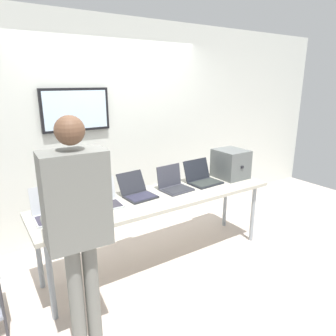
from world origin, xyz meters
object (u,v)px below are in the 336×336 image
Objects in this scene: laptop_station_3 at (174,184)px; person at (77,215)px; laptop_station_0 at (54,210)px; laptop_station_4 at (202,178)px; laptop_station_1 at (101,200)px; equipment_box at (231,164)px; coffee_mug at (108,215)px; workbench at (160,201)px; laptop_station_2 at (137,191)px.

laptop_station_3 is 1.50m from person.
laptop_station_0 is 0.94× the size of laptop_station_4.
laptop_station_1 is 1.07× the size of laptop_station_3.
laptop_station_3 is at bearing 178.88° from equipment_box.
laptop_station_3 is 0.99m from coffee_mug.
laptop_station_0 is (-1.08, 0.08, 0.12)m from workbench.
coffee_mug is (0.38, 0.37, -0.24)m from person.
person is at bearing -121.72° from laptop_station_1.
laptop_station_4 is at bearing 176.13° from equipment_box.
workbench is at bearing -172.13° from laptop_station_4.
laptop_station_2 is (-0.21, 0.12, 0.11)m from workbench.
workbench is 1.28m from person.
laptop_station_4 is at bearing 0.06° from laptop_station_1.
laptop_station_3 is at bearing 28.16° from person.
workbench is 6.78× the size of laptop_station_2.
laptop_station_4 reaches higher than laptop_station_2.
laptop_station_2 is 0.61m from coffee_mug.
laptop_station_0 is 0.97× the size of laptop_station_1.
person reaches higher than laptop_station_3.
workbench is at bearing -30.06° from laptop_station_2.
laptop_station_2 is (-1.31, 0.06, -0.12)m from equipment_box.
workbench is 0.74m from coffee_mug.
equipment_box is at bearing -2.50° from laptop_station_2.
laptop_station_2 is at bearing 37.48° from coffee_mug.
equipment_box reaches higher than laptop_station_4.
laptop_station_4 is 1.89m from person.
laptop_station_1 reaches higher than laptop_station_2.
laptop_station_0 is 0.21× the size of person.
person is (-2.17, -0.68, 0.11)m from equipment_box.
laptop_station_1 is at bearing -176.02° from laptop_station_2.
laptop_station_3 is (1.32, -0.00, -0.00)m from laptop_station_0.
equipment_box is 1.06× the size of laptop_station_1.
laptop_station_3 reaches higher than coffee_mug.
person is (-0.44, -0.71, 0.23)m from laptop_station_1.
laptop_station_0 is 0.51m from coffee_mug.
laptop_station_2 is at bearing 2.34° from laptop_station_0.
laptop_station_0 is 0.93× the size of laptop_station_2.
equipment_box is 1.83m from coffee_mug.
laptop_station_1 is (0.45, 0.01, -0.00)m from laptop_station_0.
person is (-1.07, -0.62, 0.34)m from workbench.
person is at bearing -151.84° from laptop_station_3.
equipment_box is (1.11, 0.06, 0.24)m from workbench.
equipment_box is 2.28m from person.
equipment_box is 4.33× the size of coffee_mug.
equipment_box is at bearing 9.88° from coffee_mug.
equipment_box is 1.02× the size of laptop_station_2.
laptop_station_3 is (0.45, -0.04, 0.01)m from laptop_station_2.
person is at bearing -149.79° from workbench.
coffee_mug is (0.39, -0.33, -0.02)m from laptop_station_0.
laptop_station_2 reaches higher than coffee_mug.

